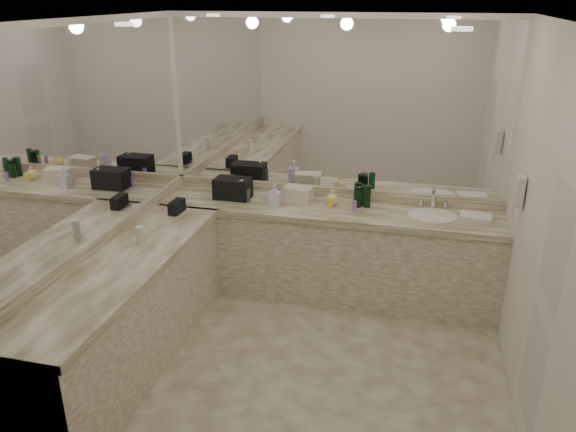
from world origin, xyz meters
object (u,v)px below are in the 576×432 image
(wall_phone, at_px, (519,192))
(black_toiletry_bag, at_px, (233,188))
(cream_cosmetic_case, at_px, (298,195))
(soap_bottle_c, at_px, (332,197))
(soap_bottle_a, at_px, (242,190))
(soap_bottle_b, at_px, (275,195))
(sink, at_px, (432,216))
(hand_towel, at_px, (476,217))

(wall_phone, height_order, black_toiletry_bag, wall_phone)
(cream_cosmetic_case, bearing_deg, soap_bottle_c, 9.22)
(black_toiletry_bag, height_order, cream_cosmetic_case, black_toiletry_bag)
(soap_bottle_c, bearing_deg, cream_cosmetic_case, -179.34)
(cream_cosmetic_case, distance_m, soap_bottle_a, 0.53)
(wall_phone, distance_m, soap_bottle_b, 2.11)
(black_toiletry_bag, distance_m, soap_bottle_a, 0.12)
(sink, height_order, wall_phone, wall_phone)
(soap_bottle_a, bearing_deg, wall_phone, -11.43)
(cream_cosmetic_case, bearing_deg, soap_bottle_b, -130.40)
(wall_phone, xyz_separation_m, soap_bottle_c, (-1.52, 0.57, -0.37))
(black_toiletry_bag, bearing_deg, soap_bottle_a, -21.92)
(sink, relative_size, soap_bottle_b, 2.03)
(wall_phone, bearing_deg, hand_towel, 114.94)
(black_toiletry_bag, bearing_deg, soap_bottle_b, -15.49)
(wall_phone, xyz_separation_m, cream_cosmetic_case, (-1.85, 0.56, -0.37))
(soap_bottle_a, distance_m, soap_bottle_b, 0.35)
(hand_towel, relative_size, soap_bottle_b, 1.22)
(cream_cosmetic_case, relative_size, soap_bottle_b, 1.21)
(black_toiletry_bag, distance_m, soap_bottle_b, 0.47)
(hand_towel, distance_m, soap_bottle_a, 2.15)
(soap_bottle_b, xyz_separation_m, soap_bottle_c, (0.51, 0.17, -0.03))
(soap_bottle_b, height_order, soap_bottle_c, soap_bottle_b)
(soap_bottle_b, relative_size, soap_bottle_c, 1.42)
(sink, xyz_separation_m, black_toiletry_bag, (-1.89, 0.03, 0.10))
(soap_bottle_a, bearing_deg, cream_cosmetic_case, 8.84)
(wall_phone, relative_size, soap_bottle_b, 1.11)
(sink, bearing_deg, wall_phone, -39.57)
(sink, bearing_deg, cream_cosmetic_case, 177.11)
(soap_bottle_b, bearing_deg, black_toiletry_bag, 164.51)
(black_toiletry_bag, xyz_separation_m, hand_towel, (2.26, -0.02, -0.08))
(soap_bottle_b, bearing_deg, hand_towel, 3.33)
(soap_bottle_a, xyz_separation_m, soap_bottle_c, (0.85, 0.09, -0.03))
(wall_phone, bearing_deg, soap_bottle_c, 159.61)
(black_toiletry_bag, bearing_deg, sink, -0.79)
(black_toiletry_bag, relative_size, hand_towel, 1.29)
(wall_phone, height_order, cream_cosmetic_case, wall_phone)
(black_toiletry_bag, bearing_deg, hand_towel, -0.52)
(black_toiletry_bag, bearing_deg, soap_bottle_c, 2.41)
(cream_cosmetic_case, height_order, soap_bottle_c, same)
(soap_bottle_a, bearing_deg, black_toiletry_bag, 158.08)
(wall_phone, height_order, soap_bottle_c, wall_phone)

